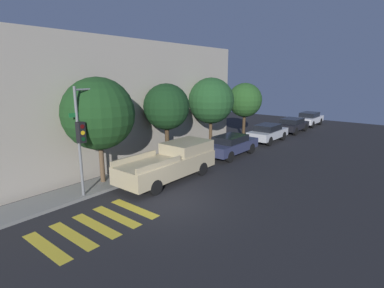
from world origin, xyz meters
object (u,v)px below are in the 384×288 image
object	(u,v)px
pickup_truck	(172,162)
sedan_near_corner	(231,145)
tree_far_end	(211,101)
tree_behind_truck	(245,100)
sedan_middle	(268,132)
sedan_far_end	(292,125)
traffic_light_pole	(87,124)
sedan_tail_of_row	(309,118)
tree_near_corner	(98,114)
tree_midblock	(166,107)

from	to	relation	value
pickup_truck	sedan_near_corner	xyz separation A→B (m)	(5.98, -0.00, -0.16)
tree_far_end	tree_behind_truck	size ratio (longest dim) A/B	1.10
sedan_middle	sedan_far_end	xyz separation A→B (m)	(5.41, -0.00, -0.04)
traffic_light_pole	sedan_tail_of_row	xyz separation A→B (m)	(26.21, -1.27, -2.54)
tree_near_corner	tree_midblock	xyz separation A→B (m)	(4.76, 0.00, -0.06)
sedan_near_corner	sedan_far_end	distance (m)	11.18
sedan_tail_of_row	tree_far_end	xyz separation A→B (m)	(-15.57, 2.18, 2.82)
sedan_near_corner	sedan_middle	distance (m)	5.76
traffic_light_pole	tree_far_end	world-z (taller)	tree_far_end
sedan_tail_of_row	tree_behind_truck	xyz separation A→B (m)	(-10.60, 2.18, 2.55)
sedan_far_end	sedan_tail_of_row	bearing A→B (deg)	0.00
sedan_middle	sedan_tail_of_row	distance (m)	10.44
sedan_near_corner	tree_far_end	xyz separation A→B (m)	(0.63, 2.18, 2.83)
pickup_truck	tree_far_end	world-z (taller)	tree_far_end
sedan_tail_of_row	tree_far_end	bearing A→B (deg)	172.05
tree_behind_truck	sedan_far_end	bearing A→B (deg)	-21.30
traffic_light_pole	tree_midblock	size ratio (longest dim) A/B	1.00
tree_midblock	tree_behind_truck	size ratio (longest dim) A/B	1.04
pickup_truck	tree_midblock	size ratio (longest dim) A/B	1.17
pickup_truck	sedan_far_end	size ratio (longest dim) A/B	1.35
tree_behind_truck	traffic_light_pole	bearing A→B (deg)	-176.67
sedan_far_end	sedan_near_corner	bearing A→B (deg)	180.00
sedan_far_end	tree_midblock	distance (m)	15.61
sedan_middle	tree_behind_truck	distance (m)	3.36
sedan_far_end	tree_near_corner	size ratio (longest dim) A/B	0.80
sedan_middle	tree_behind_truck	bearing A→B (deg)	94.42
sedan_middle	sedan_tail_of_row	world-z (taller)	sedan_tail_of_row
tree_far_end	tree_behind_truck	world-z (taller)	tree_far_end
sedan_near_corner	sedan_middle	bearing A→B (deg)	0.00
tree_midblock	tree_far_end	xyz separation A→B (m)	(4.66, 0.00, 0.07)
sedan_far_end	sedan_tail_of_row	world-z (taller)	sedan_tail_of_row
sedan_far_end	tree_midblock	size ratio (longest dim) A/B	0.87
pickup_truck	tree_behind_truck	distance (m)	12.02
pickup_truck	sedan_tail_of_row	distance (m)	22.18
sedan_tail_of_row	traffic_light_pole	bearing A→B (deg)	177.23
pickup_truck	sedan_tail_of_row	size ratio (longest dim) A/B	1.33
sedan_far_end	tree_behind_truck	world-z (taller)	tree_behind_truck
traffic_light_pole	sedan_far_end	distance (m)	21.38
sedan_far_end	traffic_light_pole	bearing A→B (deg)	176.58
sedan_middle	tree_midblock	xyz separation A→B (m)	(-9.79, 2.18, 2.76)
traffic_light_pole	tree_near_corner	world-z (taller)	tree_near_corner
tree_near_corner	tree_far_end	xyz separation A→B (m)	(9.41, 0.00, 0.01)
sedan_tail_of_row	tree_far_end	world-z (taller)	tree_far_end
tree_midblock	traffic_light_pole	bearing A→B (deg)	-171.38
traffic_light_pole	tree_midblock	distance (m)	6.06
sedan_near_corner	tree_far_end	distance (m)	3.62
sedan_far_end	sedan_tail_of_row	distance (m)	5.02
traffic_light_pole	pickup_truck	distance (m)	4.85
sedan_near_corner	sedan_far_end	xyz separation A→B (m)	(11.18, 0.00, -0.04)
sedan_far_end	pickup_truck	bearing A→B (deg)	180.00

